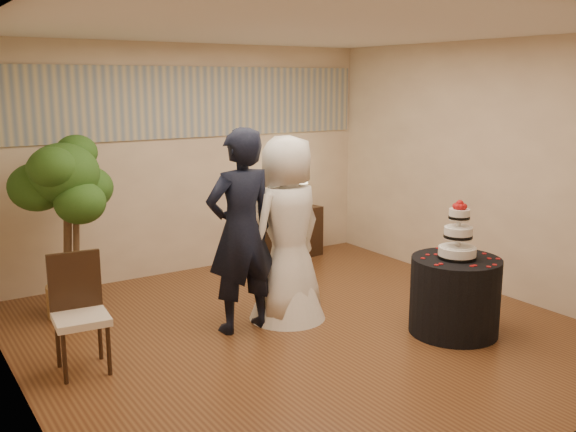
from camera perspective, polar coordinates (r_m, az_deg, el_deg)
floor at (r=6.24m, az=1.25°, el=-10.22°), size 5.00×5.00×0.00m
ceiling at (r=5.80m, az=1.38°, el=16.34°), size 5.00×5.00×0.00m
wall_back at (r=8.03m, az=-8.84°, el=4.96°), size 5.00×0.06×2.80m
wall_front at (r=4.09m, az=21.51°, el=-2.38°), size 5.00×0.06×2.80m
wall_left at (r=4.92m, az=-23.46°, el=-0.22°), size 0.06×5.00×2.80m
wall_right at (r=7.54m, az=17.23°, el=4.13°), size 0.06×5.00×2.80m
mural_border at (r=7.96m, az=-8.95°, el=9.96°), size 4.90×0.02×0.85m
groom at (r=6.02m, az=-4.20°, el=-1.37°), size 0.72×0.48×1.94m
bride at (r=6.32m, az=-0.06°, el=-1.16°), size 1.06×0.96×1.85m
cake_table at (r=6.29m, az=14.60°, el=-6.87°), size 0.98×0.98×0.73m
wedding_cake at (r=6.12m, az=14.91°, el=-1.16°), size 0.36×0.36×0.55m
console at (r=8.66m, az=0.42°, el=-1.53°), size 0.86×0.49×0.68m
table_lamp at (r=8.53m, az=0.42°, el=2.58°), size 0.29×0.29×0.58m
ficus_tree at (r=6.78m, az=-19.07°, el=-0.86°), size 0.89×0.89×1.86m
side_chair at (r=5.54m, az=-17.94°, el=-8.39°), size 0.49×0.51×0.97m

